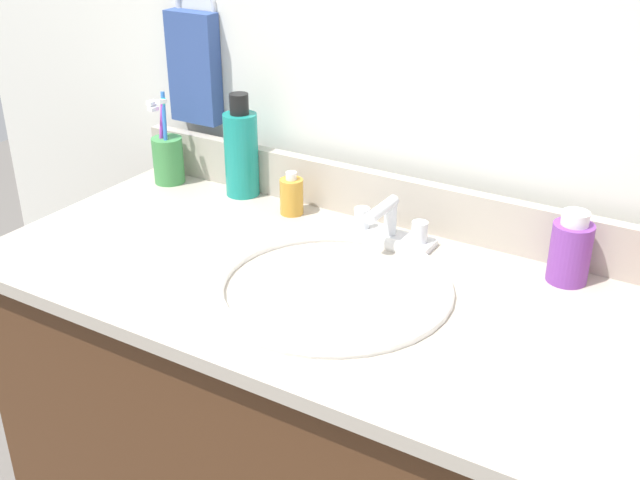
% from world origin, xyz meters
% --- Properties ---
extents(vanity_cabinet, '(1.05, 0.49, 0.76)m').
position_xyz_m(vanity_cabinet, '(0.00, 0.00, 0.38)').
color(vanity_cabinet, '#4C2D19').
rests_on(vanity_cabinet, ground_plane).
extents(countertop, '(1.09, 0.53, 0.02)m').
position_xyz_m(countertop, '(0.00, 0.00, 0.78)').
color(countertop, '#B2A899').
rests_on(countertop, vanity_cabinet).
extents(backsplash, '(1.09, 0.02, 0.09)m').
position_xyz_m(backsplash, '(0.00, 0.25, 0.83)').
color(backsplash, '#B2A899').
rests_on(backsplash, countertop).
extents(back_wall, '(2.19, 0.04, 1.30)m').
position_xyz_m(back_wall, '(0.00, 0.31, 0.65)').
color(back_wall, silver).
rests_on(back_wall, ground_plane).
extents(towel_ring, '(0.10, 0.01, 0.10)m').
position_xyz_m(towel_ring, '(-0.45, 0.29, 1.13)').
color(towel_ring, silver).
extents(hand_towel, '(0.11, 0.04, 0.22)m').
position_xyz_m(hand_towel, '(-0.45, 0.27, 1.01)').
color(hand_towel, '#334C8C').
extents(sink_basin, '(0.38, 0.38, 0.11)m').
position_xyz_m(sink_basin, '(0.04, -0.02, 0.76)').
color(sink_basin, white).
rests_on(sink_basin, countertop).
extents(faucet, '(0.16, 0.10, 0.08)m').
position_xyz_m(faucet, '(0.04, 0.18, 0.81)').
color(faucet, silver).
rests_on(faucet, countertop).
extents(bottle_mouthwash_teal, '(0.07, 0.07, 0.20)m').
position_xyz_m(bottle_mouthwash_teal, '(-0.30, 0.22, 0.88)').
color(bottle_mouthwash_teal, teal).
rests_on(bottle_mouthwash_teal, countertop).
extents(bottle_cream_purple, '(0.06, 0.06, 0.12)m').
position_xyz_m(bottle_cream_purple, '(0.34, 0.20, 0.84)').
color(bottle_cream_purple, '#7A3899').
rests_on(bottle_cream_purple, countertop).
extents(bottle_oil_amber, '(0.04, 0.04, 0.08)m').
position_xyz_m(bottle_oil_amber, '(-0.16, 0.19, 0.82)').
color(bottle_oil_amber, gold).
rests_on(bottle_oil_amber, countertop).
extents(cup_green, '(0.06, 0.06, 0.19)m').
position_xyz_m(cup_green, '(-0.46, 0.19, 0.84)').
color(cup_green, '#3F8C47').
rests_on(cup_green, countertop).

